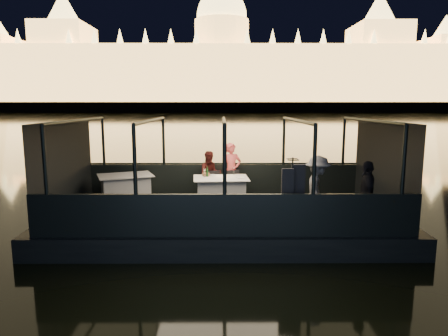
{
  "coord_description": "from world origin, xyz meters",
  "views": [
    {
      "loc": [
        -0.06,
        -9.9,
        3.2
      ],
      "look_at": [
        0.0,
        0.4,
        1.55
      ],
      "focal_mm": 32.0,
      "sensor_mm": 36.0,
      "label": 1
    }
  ],
  "objects_px": {
    "dining_table_aft": "(126,188)",
    "passenger_dark": "(367,190)",
    "passenger_stripe": "(318,186)",
    "chair_port_left": "(214,184)",
    "chair_port_right": "(233,184)",
    "coat_stand": "(292,190)",
    "person_man_maroon": "(210,172)",
    "dining_table_central": "(221,192)",
    "wine_bottle": "(207,171)",
    "person_woman_coral": "(232,172)"
  },
  "relations": [
    {
      "from": "person_man_maroon",
      "to": "wine_bottle",
      "type": "relative_size",
      "value": 4.89
    },
    {
      "from": "dining_table_aft",
      "to": "chair_port_right",
      "type": "distance_m",
      "value": 3.0
    },
    {
      "from": "coat_stand",
      "to": "person_man_maroon",
      "type": "relative_size",
      "value": 1.19
    },
    {
      "from": "chair_port_left",
      "to": "wine_bottle",
      "type": "xyz_separation_m",
      "value": [
        -0.16,
        -0.55,
        0.47
      ]
    },
    {
      "from": "coat_stand",
      "to": "person_woman_coral",
      "type": "xyz_separation_m",
      "value": [
        -1.19,
        3.22,
        -0.15
      ]
    },
    {
      "from": "dining_table_aft",
      "to": "passenger_dark",
      "type": "distance_m",
      "value": 6.32
    },
    {
      "from": "person_woman_coral",
      "to": "passenger_dark",
      "type": "height_order",
      "value": "passenger_dark"
    },
    {
      "from": "coat_stand",
      "to": "person_man_maroon",
      "type": "height_order",
      "value": "coat_stand"
    },
    {
      "from": "coat_stand",
      "to": "passenger_stripe",
      "type": "distance_m",
      "value": 0.97
    },
    {
      "from": "coat_stand",
      "to": "dining_table_central",
      "type": "bearing_deg",
      "value": 124.08
    },
    {
      "from": "dining_table_central",
      "to": "passenger_dark",
      "type": "bearing_deg",
      "value": -31.98
    },
    {
      "from": "chair_port_right",
      "to": "wine_bottle",
      "type": "distance_m",
      "value": 0.98
    },
    {
      "from": "passenger_dark",
      "to": "wine_bottle",
      "type": "distance_m",
      "value": 4.15
    },
    {
      "from": "dining_table_central",
      "to": "dining_table_aft",
      "type": "height_order",
      "value": "same"
    },
    {
      "from": "dining_table_central",
      "to": "person_man_maroon",
      "type": "relative_size",
      "value": 1.07
    },
    {
      "from": "person_man_maroon",
      "to": "wine_bottle",
      "type": "distance_m",
      "value": 0.9
    },
    {
      "from": "passenger_dark",
      "to": "wine_bottle",
      "type": "height_order",
      "value": "passenger_dark"
    },
    {
      "from": "dining_table_central",
      "to": "chair_port_left",
      "type": "height_order",
      "value": "chair_port_left"
    },
    {
      "from": "person_man_maroon",
      "to": "chair_port_left",
      "type": "bearing_deg",
      "value": -77.54
    },
    {
      "from": "coat_stand",
      "to": "passenger_dark",
      "type": "relative_size",
      "value": 1.07
    },
    {
      "from": "dining_table_aft",
      "to": "chair_port_left",
      "type": "height_order",
      "value": "chair_port_left"
    },
    {
      "from": "passenger_stripe",
      "to": "dining_table_aft",
      "type": "bearing_deg",
      "value": 79.58
    },
    {
      "from": "chair_port_left",
      "to": "dining_table_central",
      "type": "bearing_deg",
      "value": -91.57
    },
    {
      "from": "dining_table_central",
      "to": "person_woman_coral",
      "type": "height_order",
      "value": "person_woman_coral"
    },
    {
      "from": "person_man_maroon",
      "to": "passenger_stripe",
      "type": "height_order",
      "value": "passenger_stripe"
    },
    {
      "from": "dining_table_central",
      "to": "dining_table_aft",
      "type": "xyz_separation_m",
      "value": [
        -2.65,
        0.43,
        0.0
      ]
    },
    {
      "from": "passenger_stripe",
      "to": "passenger_dark",
      "type": "bearing_deg",
      "value": -101.54
    },
    {
      "from": "chair_port_right",
      "to": "coat_stand",
      "type": "xyz_separation_m",
      "value": [
        1.16,
        -2.86,
        0.45
      ]
    },
    {
      "from": "coat_stand",
      "to": "passenger_dark",
      "type": "bearing_deg",
      "value": 8.18
    },
    {
      "from": "dining_table_central",
      "to": "dining_table_aft",
      "type": "bearing_deg",
      "value": 170.8
    },
    {
      "from": "dining_table_central",
      "to": "chair_port_left",
      "type": "bearing_deg",
      "value": 106.39
    },
    {
      "from": "dining_table_central",
      "to": "passenger_stripe",
      "type": "relative_size",
      "value": 0.93
    },
    {
      "from": "chair_port_right",
      "to": "passenger_stripe",
      "type": "xyz_separation_m",
      "value": [
        1.86,
        -2.2,
        0.4
      ]
    },
    {
      "from": "passenger_stripe",
      "to": "chair_port_left",
      "type": "bearing_deg",
      "value": 58.6
    },
    {
      "from": "chair_port_right",
      "to": "passenger_stripe",
      "type": "distance_m",
      "value": 2.91
    },
    {
      "from": "dining_table_central",
      "to": "passenger_stripe",
      "type": "distance_m",
      "value": 2.74
    },
    {
      "from": "dining_table_central",
      "to": "person_man_maroon",
      "type": "distance_m",
      "value": 1.16
    },
    {
      "from": "person_woman_coral",
      "to": "passenger_dark",
      "type": "bearing_deg",
      "value": -66.02
    },
    {
      "from": "dining_table_central",
      "to": "coat_stand",
      "type": "bearing_deg",
      "value": -55.92
    },
    {
      "from": "dining_table_central",
      "to": "passenger_stripe",
      "type": "bearing_deg",
      "value": -35.32
    },
    {
      "from": "dining_table_central",
      "to": "chair_port_right",
      "type": "distance_m",
      "value": 0.73
    },
    {
      "from": "dining_table_aft",
      "to": "wine_bottle",
      "type": "bearing_deg",
      "value": -6.68
    },
    {
      "from": "dining_table_aft",
      "to": "passenger_dark",
      "type": "xyz_separation_m",
      "value": [
        5.82,
        -2.41,
        0.47
      ]
    },
    {
      "from": "dining_table_central",
      "to": "person_man_maroon",
      "type": "bearing_deg",
      "value": 106.71
    },
    {
      "from": "coat_stand",
      "to": "wine_bottle",
      "type": "relative_size",
      "value": 5.82
    },
    {
      "from": "coat_stand",
      "to": "passenger_stripe",
      "type": "bearing_deg",
      "value": 43.33
    },
    {
      "from": "dining_table_aft",
      "to": "passenger_stripe",
      "type": "height_order",
      "value": "passenger_stripe"
    },
    {
      "from": "chair_port_left",
      "to": "chair_port_right",
      "type": "height_order",
      "value": "chair_port_right"
    },
    {
      "from": "chair_port_right",
      "to": "person_man_maroon",
      "type": "height_order",
      "value": "person_man_maroon"
    },
    {
      "from": "chair_port_left",
      "to": "person_man_maroon",
      "type": "xyz_separation_m",
      "value": [
        -0.11,
        0.34,
        0.3
      ]
    }
  ]
}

